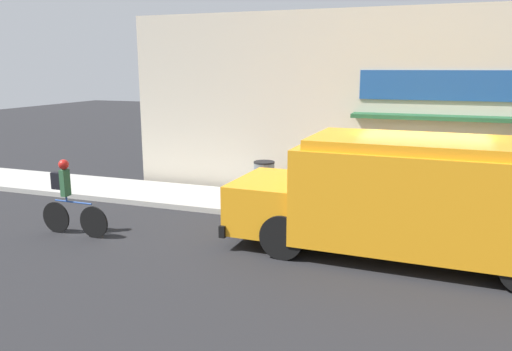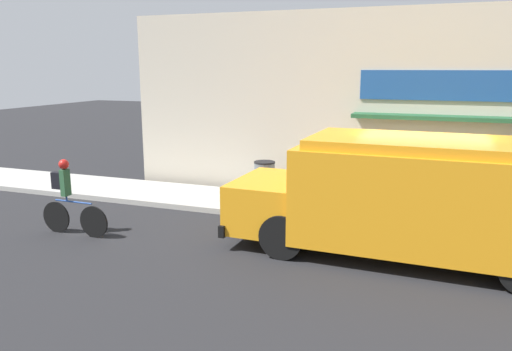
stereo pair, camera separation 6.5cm
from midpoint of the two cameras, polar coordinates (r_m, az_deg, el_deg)
The scene contains 6 objects.
ground_plane at distance 11.31m, azimuth 18.04°, elevation -6.60°, with size 70.00×70.00×0.00m, color #232326.
sidewalk at distance 12.30m, azimuth 18.28°, elevation -4.75°, with size 28.00×2.13×0.14m.
storefront at distance 13.26m, azimuth 19.33°, elevation 7.13°, with size 16.57×0.80×5.01m.
school_bus at distance 9.74m, azimuth 18.37°, elevation -2.28°, with size 6.67×2.87×2.28m.
cyclist at distance 11.37m, azimuth -20.47°, elevation -2.49°, with size 1.68×0.21×1.65m.
trash_bin at distance 13.29m, azimuth 1.12°, elevation -0.42°, with size 0.56×0.56×0.96m.
Camera 2 is at (0.28, -10.72, 3.54)m, focal length 35.00 mm.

